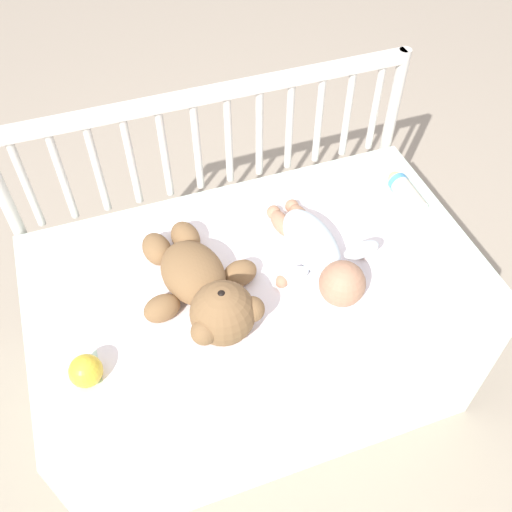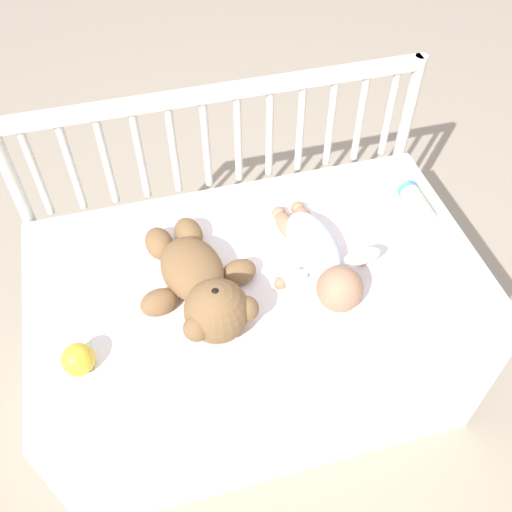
{
  "view_description": "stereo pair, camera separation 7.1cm",
  "coord_description": "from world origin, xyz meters",
  "px_view_note": "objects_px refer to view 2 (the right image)",
  "views": [
    {
      "loc": [
        -0.31,
        -0.88,
        1.72
      ],
      "look_at": [
        0.0,
        0.0,
        0.62
      ],
      "focal_mm": 40.0,
      "sensor_mm": 36.0,
      "label": 1
    },
    {
      "loc": [
        -0.25,
        -0.91,
        1.72
      ],
      "look_at": [
        0.0,
        0.0,
        0.62
      ],
      "focal_mm": 40.0,
      "sensor_mm": 36.0,
      "label": 2
    }
  ],
  "objects_px": {
    "teddy_bear": "(201,285)",
    "baby": "(319,256)",
    "toy_ball": "(78,359)",
    "baby_bottle": "(414,200)"
  },
  "relations": [
    {
      "from": "toy_ball",
      "to": "baby_bottle",
      "type": "distance_m",
      "value": 1.0
    },
    {
      "from": "toy_ball",
      "to": "baby",
      "type": "bearing_deg",
      "value": 12.55
    },
    {
      "from": "teddy_bear",
      "to": "toy_ball",
      "type": "xyz_separation_m",
      "value": [
        -0.31,
        -0.12,
        -0.02
      ]
    },
    {
      "from": "teddy_bear",
      "to": "toy_ball",
      "type": "height_order",
      "value": "teddy_bear"
    },
    {
      "from": "teddy_bear",
      "to": "baby",
      "type": "xyz_separation_m",
      "value": [
        0.31,
        0.02,
        -0.01
      ]
    },
    {
      "from": "teddy_bear",
      "to": "baby",
      "type": "bearing_deg",
      "value": 4.13
    },
    {
      "from": "teddy_bear",
      "to": "baby",
      "type": "relative_size",
      "value": 1.06
    },
    {
      "from": "teddy_bear",
      "to": "baby_bottle",
      "type": "height_order",
      "value": "teddy_bear"
    },
    {
      "from": "toy_ball",
      "to": "baby_bottle",
      "type": "xyz_separation_m",
      "value": [
        0.96,
        0.28,
        -0.01
      ]
    },
    {
      "from": "teddy_bear",
      "to": "baby_bottle",
      "type": "bearing_deg",
      "value": 14.58
    }
  ]
}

